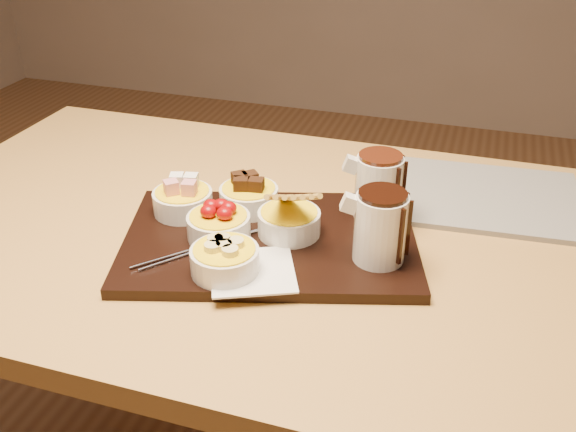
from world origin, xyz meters
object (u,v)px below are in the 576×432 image
(pitcher_dark_chocolate, at_px, (380,228))
(pitcher_milk_chocolate, at_px, (378,188))
(bowl_strawberries, at_px, (219,227))
(dining_table, at_px, (234,269))
(newspaper, at_px, (487,197))
(serving_board, at_px, (270,241))

(pitcher_dark_chocolate, distance_m, pitcher_milk_chocolate, 0.13)
(pitcher_milk_chocolate, bearing_deg, pitcher_dark_chocolate, -94.40)
(bowl_strawberries, distance_m, pitcher_dark_chocolate, 0.25)
(dining_table, distance_m, newspaper, 0.48)
(serving_board, xyz_separation_m, pitcher_dark_chocolate, (0.18, -0.01, 0.06))
(pitcher_dark_chocolate, bearing_deg, newspaper, 45.61)
(pitcher_milk_chocolate, height_order, newspaper, pitcher_milk_chocolate)
(dining_table, xyz_separation_m, pitcher_milk_chocolate, (0.24, 0.06, 0.17))
(dining_table, relative_size, pitcher_dark_chocolate, 11.35)
(dining_table, bearing_deg, pitcher_dark_chocolate, -13.72)
(pitcher_dark_chocolate, relative_size, newspaper, 0.32)
(serving_board, relative_size, pitcher_dark_chocolate, 4.35)
(dining_table, height_order, newspaper, newspaper)
(pitcher_dark_chocolate, bearing_deg, bowl_strawberries, 167.35)
(bowl_strawberries, height_order, newspaper, bowl_strawberries)
(serving_board, xyz_separation_m, bowl_strawberries, (-0.08, -0.03, 0.03))
(dining_table, xyz_separation_m, newspaper, (0.41, 0.21, 0.10))
(pitcher_dark_chocolate, height_order, newspaper, pitcher_dark_chocolate)
(serving_board, distance_m, pitcher_milk_chocolate, 0.20)
(dining_table, xyz_separation_m, serving_board, (0.09, -0.05, 0.11))
(pitcher_dark_chocolate, distance_m, newspaper, 0.32)
(pitcher_dark_chocolate, relative_size, pitcher_milk_chocolate, 1.00)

